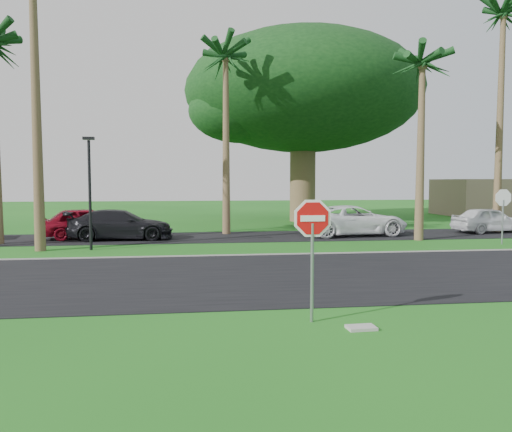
{
  "coord_description": "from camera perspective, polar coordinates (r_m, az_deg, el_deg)",
  "views": [
    {
      "loc": [
        -1.91,
        -12.67,
        2.84
      ],
      "look_at": [
        0.03,
        2.04,
        1.8
      ],
      "focal_mm": 35.0,
      "sensor_mm": 36.0,
      "label": 1
    }
  ],
  "objects": [
    {
      "name": "ground",
      "position": [
        13.13,
        1.05,
        -8.49
      ],
      "size": [
        120.0,
        120.0,
        0.0
      ],
      "primitive_type": "plane",
      "color": "#195A16",
      "rests_on": "ground"
    },
    {
      "name": "road",
      "position": [
        15.07,
        -0.09,
        -6.82
      ],
      "size": [
        120.0,
        8.0,
        0.02
      ],
      "primitive_type": "cube",
      "color": "black",
      "rests_on": "ground"
    },
    {
      "name": "parking_strip",
      "position": [
        25.4,
        -3.16,
        -2.39
      ],
      "size": [
        120.0,
        5.0,
        0.02
      ],
      "primitive_type": "cube",
      "color": "black",
      "rests_on": "ground"
    },
    {
      "name": "curb",
      "position": [
        19.03,
        -1.67,
        -4.49
      ],
      "size": [
        120.0,
        0.12,
        0.06
      ],
      "primitive_type": "cube",
      "color": "gray",
      "rests_on": "ground"
    },
    {
      "name": "stop_sign_near",
      "position": [
        10.03,
        6.46,
        -2.12
      ],
      "size": [
        1.05,
        0.07,
        2.62
      ],
      "color": "gray",
      "rests_on": "ground"
    },
    {
      "name": "stop_sign_far",
      "position": [
        24.94,
        26.4,
        1.14
      ],
      "size": [
        1.05,
        0.07,
        2.62
      ],
      "rotation": [
        0.0,
        0.0,
        3.14
      ],
      "color": "gray",
      "rests_on": "ground"
    },
    {
      "name": "palm_center",
      "position": [
        27.48,
        -3.48,
        17.31
      ],
      "size": [
        5.0,
        5.0,
        10.5
      ],
      "color": "brown",
      "rests_on": "ground"
    },
    {
      "name": "palm_right_near",
      "position": [
        25.73,
        18.5,
        15.81
      ],
      "size": [
        5.0,
        5.0,
        9.5
      ],
      "color": "brown",
      "rests_on": "ground"
    },
    {
      "name": "palm_right_far",
      "position": [
        31.96,
        26.42,
        19.47
      ],
      "size": [
        5.0,
        5.0,
        13.0
      ],
      "color": "brown",
      "rests_on": "ground"
    },
    {
      "name": "canopy_tree",
      "position": [
        36.09,
        5.41,
        13.74
      ],
      "size": [
        16.5,
        16.5,
        13.12
      ],
      "color": "brown",
      "rests_on": "ground"
    },
    {
      "name": "streetlight_right",
      "position": [
        21.56,
        -18.47,
        3.3
      ],
      "size": [
        0.45,
        0.25,
        4.64
      ],
      "color": "black",
      "rests_on": "ground"
    },
    {
      "name": "building_far",
      "position": [
        46.57,
        26.31,
        1.94
      ],
      "size": [
        10.0,
        6.0,
        3.0
      ],
      "primitive_type": "cube",
      "color": "gray",
      "rests_on": "ground"
    },
    {
      "name": "car_red",
      "position": [
        26.0,
        -18.73,
        -0.77
      ],
      "size": [
        4.83,
        2.86,
        1.54
      ],
      "primitive_type": "imported",
      "rotation": [
        0.0,
        0.0,
        1.82
      ],
      "color": "maroon",
      "rests_on": "ground"
    },
    {
      "name": "car_dark",
      "position": [
        24.97,
        -15.23,
        -1.0
      ],
      "size": [
        4.99,
        2.05,
        1.45
      ],
      "primitive_type": "imported",
      "rotation": [
        0.0,
        0.0,
        1.57
      ],
      "color": "black",
      "rests_on": "ground"
    },
    {
      "name": "car_minivan",
      "position": [
        26.4,
        11.04,
        -0.54
      ],
      "size": [
        5.89,
        3.24,
        1.56
      ],
      "primitive_type": "imported",
      "rotation": [
        0.0,
        0.0,
        1.69
      ],
      "color": "white",
      "rests_on": "ground"
    },
    {
      "name": "car_pickup",
      "position": [
        30.25,
        25.07,
        -0.44
      ],
      "size": [
        4.25,
        2.15,
        1.39
      ],
      "primitive_type": "imported",
      "rotation": [
        0.0,
        0.0,
        1.7
      ],
      "color": "white",
      "rests_on": "ground"
    },
    {
      "name": "utility_slab",
      "position": [
        10.01,
        11.93,
        -12.38
      ],
      "size": [
        0.56,
        0.37,
        0.06
      ],
      "primitive_type": "cube",
      "rotation": [
        0.0,
        0.0,
        0.04
      ],
      "color": "#9C9C94",
      "rests_on": "ground"
    }
  ]
}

